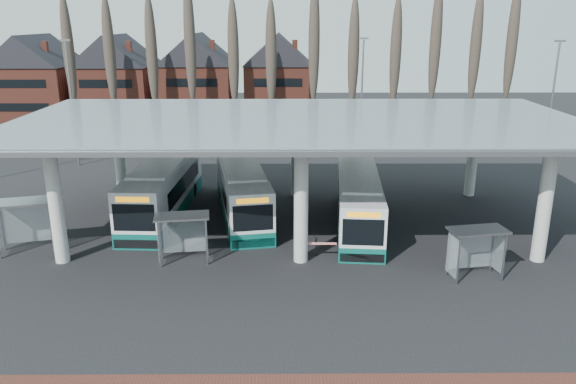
{
  "coord_description": "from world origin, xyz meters",
  "views": [
    {
      "loc": [
        -0.81,
        -23.57,
        11.71
      ],
      "look_at": [
        -0.61,
        7.0,
        2.25
      ],
      "focal_mm": 35.0,
      "sensor_mm": 36.0,
      "label": 1
    }
  ],
  "objects_px": {
    "bus_1": "(242,191)",
    "shelter_1": "(183,227)",
    "bus_0": "(163,189)",
    "bus_2": "(358,202)",
    "shelter_0": "(25,214)",
    "shelter_2": "(476,242)"
  },
  "relations": [
    {
      "from": "bus_1",
      "to": "shelter_2",
      "type": "height_order",
      "value": "bus_1"
    },
    {
      "from": "bus_2",
      "to": "shelter_2",
      "type": "xyz_separation_m",
      "value": [
        4.56,
        -7.0,
        0.35
      ]
    },
    {
      "from": "bus_1",
      "to": "shelter_1",
      "type": "relative_size",
      "value": 4.12
    },
    {
      "from": "shelter_0",
      "to": "shelter_2",
      "type": "height_order",
      "value": "shelter_0"
    },
    {
      "from": "bus_2",
      "to": "shelter_1",
      "type": "bearing_deg",
      "value": -146.98
    },
    {
      "from": "shelter_2",
      "to": "shelter_1",
      "type": "bearing_deg",
      "value": 162.12
    },
    {
      "from": "bus_0",
      "to": "bus_1",
      "type": "distance_m",
      "value": 4.92
    },
    {
      "from": "bus_2",
      "to": "bus_0",
      "type": "bearing_deg",
      "value": 174.02
    },
    {
      "from": "shelter_1",
      "to": "shelter_2",
      "type": "distance_m",
      "value": 14.1
    },
    {
      "from": "shelter_2",
      "to": "bus_1",
      "type": "bearing_deg",
      "value": 131.97
    },
    {
      "from": "shelter_1",
      "to": "bus_2",
      "type": "bearing_deg",
      "value": 20.39
    },
    {
      "from": "bus_2",
      "to": "shelter_1",
      "type": "height_order",
      "value": "bus_2"
    },
    {
      "from": "bus_0",
      "to": "bus_1",
      "type": "xyz_separation_m",
      "value": [
        4.91,
        -0.21,
        -0.07
      ]
    },
    {
      "from": "bus_0",
      "to": "shelter_1",
      "type": "height_order",
      "value": "bus_0"
    },
    {
      "from": "shelter_0",
      "to": "bus_0",
      "type": "bearing_deg",
      "value": 31.2
    },
    {
      "from": "shelter_0",
      "to": "shelter_2",
      "type": "xyz_separation_m",
      "value": [
        22.34,
        -3.3,
        -0.25
      ]
    },
    {
      "from": "bus_0",
      "to": "shelter_2",
      "type": "relative_size",
      "value": 4.23
    },
    {
      "from": "shelter_1",
      "to": "shelter_2",
      "type": "height_order",
      "value": "shelter_1"
    },
    {
      "from": "bus_1",
      "to": "bus_2",
      "type": "relative_size",
      "value": 1.05
    },
    {
      "from": "bus_1",
      "to": "shelter_2",
      "type": "distance_m",
      "value": 14.68
    },
    {
      "from": "bus_1",
      "to": "shelter_1",
      "type": "bearing_deg",
      "value": -118.85
    },
    {
      "from": "shelter_2",
      "to": "shelter_0",
      "type": "bearing_deg",
      "value": 161.79
    }
  ]
}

